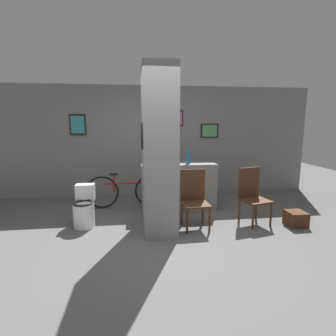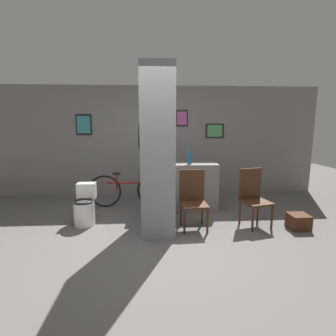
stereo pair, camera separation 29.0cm
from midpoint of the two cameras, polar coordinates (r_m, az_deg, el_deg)
name	(u,v)px [view 2 (the right image)]	position (r m, az deg, el deg)	size (l,w,h in m)	color
ground_plane	(154,240)	(4.09, -0.88, -15.46)	(14.00, 14.00, 0.00)	#5B5956
wall_back	(153,141)	(6.34, -2.06, 5.85)	(8.00, 0.09, 2.60)	gray
pillar_center	(157,151)	(4.20, -0.41, 3.73)	(0.55, 0.96, 2.60)	gray
counter_shelf	(180,187)	(5.26, 4.23, -4.17)	(1.47, 0.44, 0.95)	gray
toilet	(85,207)	(4.77, -15.99, -8.18)	(0.35, 0.51, 0.69)	white
chair_near_pillar	(193,198)	(4.42, 7.35, -6.42)	(0.44, 0.44, 0.97)	#422616
chair_by_doorway	(253,195)	(4.78, 19.77, -5.66)	(0.52, 0.52, 0.97)	#422616
bicycle	(129,190)	(5.53, -6.94, -4.83)	(1.68, 0.42, 0.73)	black
bottle_tall	(190,158)	(5.11, 6.37, 2.22)	(0.08, 0.08, 0.34)	#19598C
floor_crate	(298,222)	(5.01, 28.05, -10.26)	(0.31, 0.31, 0.25)	#422616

